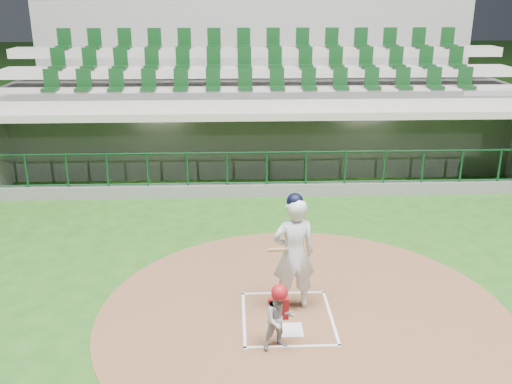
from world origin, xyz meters
TOP-DOWN VIEW (x-y plane):
  - ground at (0.00, 0.00)m, footprint 120.00×120.00m
  - dirt_circle at (0.30, -0.20)m, footprint 7.20×7.20m
  - home_plate at (0.00, -0.70)m, footprint 0.43×0.43m
  - batter_box_chalk at (0.00, -0.30)m, footprint 1.55×1.80m
  - dugout_structure at (0.22, 7.82)m, footprint 16.40×3.70m
  - seating_deck at (0.00, 10.91)m, footprint 17.00×6.72m
  - batter at (0.12, 0.06)m, footprint 0.95×0.95m
  - catcher at (-0.22, -1.16)m, footprint 0.59×0.52m

SIDE VIEW (x-z plane):
  - ground at x=0.00m, z-range 0.00..0.00m
  - dirt_circle at x=0.30m, z-range 0.00..0.01m
  - batter_box_chalk at x=0.00m, z-range 0.01..0.02m
  - home_plate at x=0.00m, z-range 0.01..0.03m
  - catcher at x=-0.22m, z-range 0.01..1.12m
  - dugout_structure at x=0.22m, z-range -0.54..2.46m
  - batter at x=0.12m, z-range 0.00..2.14m
  - seating_deck at x=0.00m, z-range -1.15..4.00m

